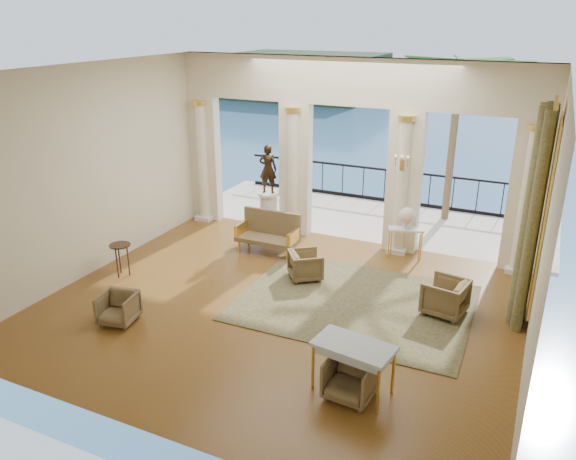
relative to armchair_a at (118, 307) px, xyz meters
The scene contains 23 objects.
floor 3.08m from the armchair_a, 36.50° to the left, with size 9.00×9.00×0.00m, color #462309.
room_walls 3.61m from the armchair_a, 15.94° to the left, with size 9.00×9.00×9.00m.
arcade 6.56m from the armchair_a, 66.44° to the left, with size 9.00×0.56×4.50m.
terrace 8.02m from the armchair_a, 72.11° to the left, with size 10.00×3.60×0.10m, color beige.
balustrade 9.54m from the armchair_a, 75.06° to the left, with size 9.00×0.06×1.03m.
palm_tree 10.25m from the armchair_a, 62.09° to the left, with size 2.00×2.00×4.50m.
headland 76.99m from the armchair_a, 110.98° to the left, with size 22.00×18.00×6.00m, color black.
sea 62.19m from the armchair_a, 87.72° to the left, with size 160.00×160.00×0.00m, color #2D5583.
curtain 7.70m from the armchair_a, 26.21° to the left, with size 0.33×1.40×4.09m.
window_frame 7.89m from the armchair_a, 25.60° to the left, with size 0.04×1.60×3.40m, color #E8B94C.
wall_sconce 6.85m from the armchair_a, 54.08° to the left, with size 0.30×0.11×0.33m.
rug 4.57m from the armchair_a, 34.42° to the left, with size 4.50×3.50×0.02m, color #30371B.
armchair_a is the anchor object (origin of this frame).
armchair_b 4.65m from the armchair_a, ahead, with size 0.69×0.65×0.71m, color #42331C.
armchair_c 6.17m from the armchair_a, 28.16° to the left, with size 0.75×0.70×0.77m, color #42331C.
armchair_d 4.01m from the armchair_a, 52.94° to the left, with size 0.67×0.63×0.69m, color #42331C.
settee 4.35m from the armchair_a, 76.53° to the left, with size 1.50×0.65×0.99m.
game_table 4.64m from the armchair_a, ahead, with size 1.27×0.81×0.82m.
pedestal 5.34m from the armchair_a, 85.21° to the left, with size 0.60×0.60×1.11m.
statue 5.52m from the armchair_a, 85.21° to the left, with size 0.46×0.30×1.25m, color black.
console_table 6.61m from the armchair_a, 51.47° to the left, with size 0.86×0.54×0.76m.
urn 6.64m from the armchair_a, 51.47° to the left, with size 0.38×0.38×0.50m.
side_table 2.11m from the armchair_a, 128.61° to the left, with size 0.45×0.45×0.74m.
Camera 1 is at (4.30, -8.83, 5.40)m, focal length 35.00 mm.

